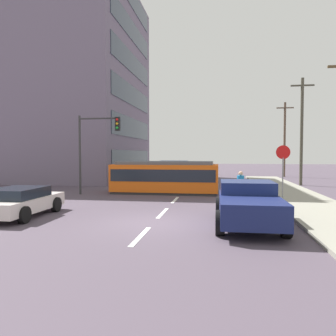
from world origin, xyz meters
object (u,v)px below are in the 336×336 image
object	(u,v)px
stop_sign	(283,160)
pedestrian_crossing	(241,186)
pickup_truck_parked	(248,203)
parked_sedan_near	(19,201)
traffic_light_mast	(96,139)
utility_pole_mid	(302,130)
city_bus	(171,171)
utility_pole_far	(285,138)
streetcar_tram	(165,177)

from	to	relation	value
stop_sign	pedestrian_crossing	bearing A→B (deg)	-142.72
pedestrian_crossing	pickup_truck_parked	distance (m)	5.06
pedestrian_crossing	stop_sign	size ratio (longest dim) A/B	0.58
parked_sedan_near	traffic_light_mast	bearing A→B (deg)	86.55
parked_sedan_near	utility_pole_mid	xyz separation A→B (m)	(14.52, 15.50, 3.85)
stop_sign	utility_pole_mid	world-z (taller)	utility_pole_mid
pedestrian_crossing	stop_sign	xyz separation A→B (m)	(2.38, 1.81, 1.25)
pickup_truck_parked	stop_sign	distance (m)	7.42
city_bus	pedestrian_crossing	xyz separation A→B (m)	(5.19, -10.90, -0.14)
traffic_light_mast	utility_pole_far	bearing A→B (deg)	50.97
pedestrian_crossing	utility_pole_mid	xyz separation A→B (m)	(5.42, 10.71, 3.53)
traffic_light_mast	utility_pole_far	size ratio (longest dim) A/B	0.61
streetcar_tram	utility_pole_mid	bearing A→B (deg)	34.08
parked_sedan_near	traffic_light_mast	size ratio (longest dim) A/B	0.83
streetcar_tram	traffic_light_mast	distance (m)	4.99
utility_pole_far	city_bus	bearing A→B (deg)	-139.21
pedestrian_crossing	parked_sedan_near	xyz separation A→B (m)	(-9.11, -4.79, -0.32)
city_bus	pickup_truck_parked	size ratio (longest dim) A/B	1.14
traffic_light_mast	city_bus	bearing A→B (deg)	67.54
streetcar_tram	traffic_light_mast	xyz separation A→B (m)	(-4.12, -1.49, 2.39)
parked_sedan_near	pickup_truck_parked	bearing A→B (deg)	-1.68
pickup_truck_parked	utility_pole_far	xyz separation A→B (m)	(6.02, 25.58, 3.45)
parked_sedan_near	stop_sign	size ratio (longest dim) A/B	1.43
streetcar_tram	traffic_light_mast	bearing A→B (deg)	-160.13
streetcar_tram	utility_pole_mid	world-z (taller)	utility_pole_mid
city_bus	utility_pole_mid	bearing A→B (deg)	-1.07
pedestrian_crossing	utility_pole_far	distance (m)	21.62
city_bus	pickup_truck_parked	bearing A→B (deg)	-72.20
city_bus	streetcar_tram	bearing A→B (deg)	-84.74
pedestrian_crossing	parked_sedan_near	distance (m)	10.30
pedestrian_crossing	utility_pole_mid	distance (m)	12.51
pickup_truck_parked	utility_pole_far	distance (m)	26.50
traffic_light_mast	stop_sign	bearing A→B (deg)	-3.44
utility_pole_far	pickup_truck_parked	bearing A→B (deg)	-103.24
stop_sign	utility_pole_far	size ratio (longest dim) A/B	0.35
streetcar_tram	traffic_light_mast	size ratio (longest dim) A/B	1.38
streetcar_tram	parked_sedan_near	world-z (taller)	streetcar_tram
pickup_truck_parked	stop_sign	bearing A→B (deg)	70.46
city_bus	traffic_light_mast	distance (m)	9.42
city_bus	parked_sedan_near	distance (m)	16.19
city_bus	stop_sign	xyz separation A→B (m)	(7.56, -9.09, 1.11)
traffic_light_mast	utility_pole_mid	world-z (taller)	utility_pole_mid
streetcar_tram	utility_pole_far	size ratio (longest dim) A/B	0.84
utility_pole_mid	utility_pole_far	world-z (taller)	utility_pole_mid
pedestrian_crossing	utility_pole_mid	bearing A→B (deg)	63.16
parked_sedan_near	utility_pole_mid	size ratio (longest dim) A/B	0.48
utility_pole_mid	utility_pole_far	xyz separation A→B (m)	(0.54, 9.81, -0.22)
streetcar_tram	pickup_truck_parked	distance (m)	10.08
pedestrian_crossing	stop_sign	world-z (taller)	stop_sign
stop_sign	utility_pole_far	xyz separation A→B (m)	(3.58, 18.71, 2.06)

